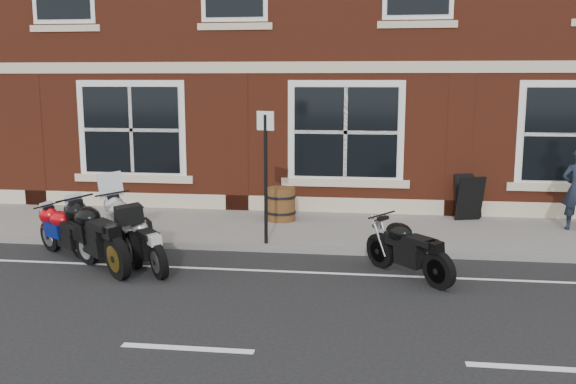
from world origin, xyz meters
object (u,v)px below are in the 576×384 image
moto_sport_black (97,233)px  moto_naked_black (408,247)px  moto_touring_silver (126,224)px  moto_sport_silver (145,240)px  moto_sport_red (69,231)px  a_board_sign (469,197)px  parking_sign (266,168)px  barrel_planter (281,204)px

moto_sport_black → moto_naked_black: moto_sport_black is taller
moto_touring_silver → moto_sport_silver: size_ratio=1.25×
moto_sport_red → a_board_sign: bearing=-29.3°
moto_sport_silver → a_board_sign: 7.13m
moto_sport_silver → parking_sign: bearing=-0.4°
moto_sport_silver → parking_sign: parking_sign is taller
moto_sport_red → barrel_planter: size_ratio=2.21×
moto_sport_black → parking_sign: bearing=-16.8°
moto_sport_red → a_board_sign: (7.44, 3.62, 0.13)m
moto_touring_silver → moto_sport_red: moto_touring_silver is taller
moto_sport_silver → a_board_sign: size_ratio=1.57×
moto_sport_red → parking_sign: 3.69m
moto_naked_black → parking_sign: (-2.53, 1.36, 1.03)m
moto_sport_red → moto_sport_black: (0.78, -0.53, 0.12)m
moto_touring_silver → a_board_sign: bearing=-4.5°
barrel_planter → moto_touring_silver: bearing=-131.2°
moto_sport_red → parking_sign: parking_sign is taller
moto_naked_black → parking_sign: bearing=111.8°
moto_sport_silver → parking_sign: (1.81, 1.44, 1.05)m
moto_touring_silver → parking_sign: parking_sign is taller
moto_naked_black → barrel_planter: bearing=87.2°
moto_sport_silver → a_board_sign: (5.84, 4.09, 0.12)m
moto_touring_silver → moto_naked_black: (4.95, -0.61, -0.09)m
moto_sport_black → a_board_sign: bearing=-14.7°
moto_sport_silver → moto_naked_black: (4.34, 0.08, 0.01)m
moto_touring_silver → moto_naked_black: size_ratio=1.23×
moto_sport_silver → barrel_planter: bearing=23.4°
moto_sport_black → parking_sign: parking_sign is taller
moto_touring_silver → barrel_planter: size_ratio=2.68×
moto_sport_red → moto_sport_black: moto_sport_black is taller
moto_touring_silver → moto_sport_red: size_ratio=1.21×
a_board_sign → moto_naked_black: bearing=-128.9°
moto_sport_red → moto_naked_black: (5.93, -0.40, 0.02)m
moto_touring_silver → moto_sport_black: 0.76m
barrel_planter → parking_sign: parking_sign is taller
parking_sign → moto_sport_red: bearing=-143.7°
moto_sport_silver → parking_sign: size_ratio=0.63×
moto_naked_black → barrel_planter: size_ratio=2.19×
moto_touring_silver → moto_sport_black: size_ratio=1.09×
moto_sport_red → moto_sport_black: 0.95m
moto_sport_red → barrel_planter: (3.39, 2.96, 0.00)m
moto_touring_silver → parking_sign: size_ratio=0.78×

